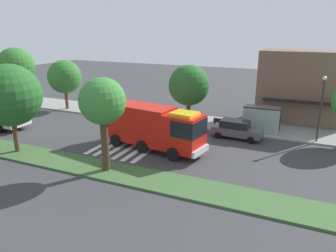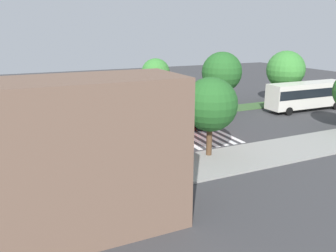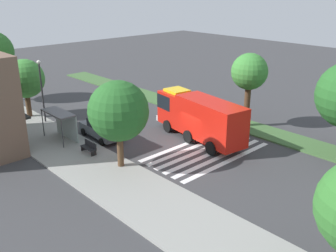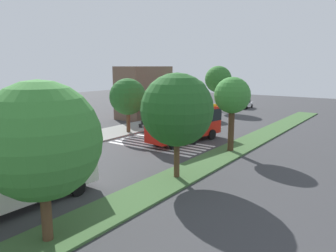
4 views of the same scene
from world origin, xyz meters
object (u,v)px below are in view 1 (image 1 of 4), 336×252
object	(u,v)px
bench_near_shelter	(221,122)
parked_car_west	(236,129)
street_lamp	(321,104)
median_tree_west	(10,95)
sidewalk_tree_far_west	(16,66)
sidewalk_tree_west	(65,77)
sidewalk_tree_center	(189,85)
fire_truck	(154,126)
bus_stop_shelter	(262,114)
median_tree_center	(103,103)

from	to	relation	value
bench_near_shelter	parked_car_west	bearing A→B (deg)	-50.26
street_lamp	median_tree_west	distance (m)	26.31
street_lamp	sidewalk_tree_far_west	distance (m)	37.49
sidewalk_tree_west	sidewalk_tree_center	world-z (taller)	sidewalk_tree_center
fire_truck	sidewalk_tree_far_west	world-z (taller)	sidewalk_tree_far_west
bus_stop_shelter	sidewalk_tree_center	distance (m)	7.91
parked_car_west	sidewalk_tree_center	world-z (taller)	sidewalk_tree_center
fire_truck	sidewalk_tree_far_west	distance (m)	26.30
parked_car_west	median_tree_west	bearing A→B (deg)	-141.18
sidewalk_tree_center	median_tree_west	world-z (taller)	median_tree_west
bench_near_shelter	bus_stop_shelter	bearing A→B (deg)	-0.07
median_tree_west	sidewalk_tree_far_west	bearing A→B (deg)	137.31
median_tree_west	street_lamp	bearing A→B (deg)	30.13
street_lamp	sidewalk_tree_west	world-z (taller)	sidewalk_tree_west
sidewalk_tree_west	median_tree_west	size ratio (longest dim) A/B	0.84
sidewalk_tree_west	median_tree_center	size ratio (longest dim) A/B	0.91
street_lamp	median_tree_center	distance (m)	19.13
sidewalk_tree_far_west	sidewalk_tree_center	distance (m)	24.79
median_tree_center	parked_car_west	bearing A→B (deg)	59.11
bus_stop_shelter	sidewalk_tree_west	bearing A→B (deg)	-178.96
bench_near_shelter	median_tree_west	size ratio (longest dim) A/B	0.22
bench_near_shelter	sidewalk_tree_west	bearing A→B (deg)	-178.74
median_tree_west	median_tree_center	distance (m)	8.95
parked_car_west	sidewalk_tree_far_west	xyz separation A→B (m)	(-30.49, 2.20, 4.25)
street_lamp	sidewalk_tree_center	distance (m)	12.71
parked_car_west	sidewalk_tree_west	world-z (taller)	sidewalk_tree_west
bench_near_shelter	median_tree_center	world-z (taller)	median_tree_center
sidewalk_tree_center	median_tree_west	xyz separation A→B (m)	(-10.04, -13.59, 0.59)
fire_truck	bench_near_shelter	size ratio (longest dim) A/B	6.10
fire_truck	median_tree_center	world-z (taller)	median_tree_center
bench_near_shelter	sidewalk_tree_center	xyz separation A→B (m)	(-3.53, -0.44, 3.70)
fire_truck	sidewalk_tree_west	world-z (taller)	sidewalk_tree_west
bus_stop_shelter	median_tree_center	bearing A→B (deg)	-121.58
sidewalk_tree_center	street_lamp	bearing A→B (deg)	-1.81
street_lamp	sidewalk_tree_center	bearing A→B (deg)	178.19
bus_stop_shelter	fire_truck	bearing A→B (deg)	-131.06
sidewalk_tree_center	sidewalk_tree_far_west	bearing A→B (deg)	180.00
sidewalk_tree_west	sidewalk_tree_center	distance (m)	16.56
street_lamp	sidewalk_tree_center	size ratio (longest dim) A/B	0.94
bench_near_shelter	sidewalk_tree_center	bearing A→B (deg)	-172.86
bus_stop_shelter	median_tree_west	bearing A→B (deg)	-141.40
parked_car_west	street_lamp	size ratio (longest dim) A/B	0.80
fire_truck	median_tree_west	world-z (taller)	median_tree_west
parked_car_west	bus_stop_shelter	size ratio (longest dim) A/B	1.36
bus_stop_shelter	median_tree_west	xyz separation A→B (m)	(-17.57, -14.03, 3.00)
sidewalk_tree_west	parked_car_west	bearing A→B (deg)	-5.63
bus_stop_shelter	sidewalk_tree_far_west	size ratio (longest dim) A/B	0.47
sidewalk_tree_far_west	sidewalk_tree_west	world-z (taller)	sidewalk_tree_far_west
parked_car_west	bus_stop_shelter	xyz separation A→B (m)	(1.81, 2.63, 1.00)
parked_car_west	bench_near_shelter	bearing A→B (deg)	132.70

